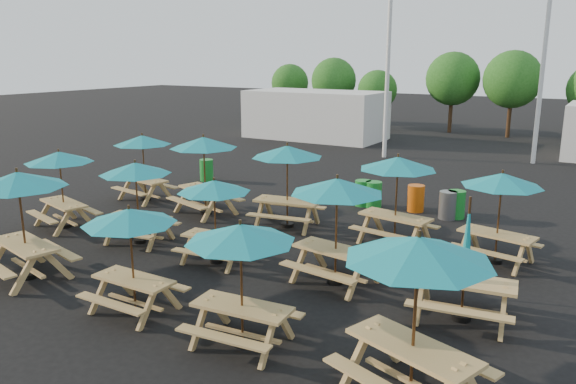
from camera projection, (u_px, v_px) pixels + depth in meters
The scene contains 29 objects.
ground at pixel (259, 244), 14.82m from camera, with size 120.00×120.00×0.00m, color black.
picnic_unit_1 at pixel (59, 162), 15.83m from camera, with size 2.31×2.31×2.24m.
picnic_unit_2 at pixel (143, 144), 18.84m from camera, with size 2.21×2.21×2.26m.
picnic_unit_3 at pixel (18, 187), 12.08m from camera, with size 2.47×2.47×2.44m.
picnic_unit_4 at pixel (136, 174), 14.50m from camera, with size 2.12×2.12×2.18m.
picnic_unit_5 at pixel (204, 148), 17.15m from camera, with size 2.57×2.57×2.45m.
picnic_unit_6 at pixel (130, 223), 10.48m from camera, with size 1.77×1.77×2.09m.
picnic_unit_7 at pixel (214, 192), 13.10m from camera, with size 1.89×1.89×2.04m.
picnic_unit_8 at pixel (287, 157), 15.83m from camera, with size 2.35×2.35×2.40m.
picnic_unit_9 at pixel (241, 241), 9.22m from camera, with size 2.01×2.01×2.19m.
picnic_unit_10 at pixel (337, 193), 11.81m from camera, with size 2.26×2.26×2.37m.
picnic_unit_11 at pixel (398, 169), 14.34m from camera, with size 2.27×2.27×2.36m.
picnic_unit_12 at pixel (418, 259), 7.68m from camera, with size 2.66×2.66×2.48m.
picnic_unit_13 at pixel (465, 270), 10.36m from camera, with size 2.08×1.87×2.39m.
picnic_unit_14 at pixel (502, 185), 13.05m from camera, with size 2.19×2.19×2.22m.
waste_bin_0 at pixel (207, 170), 22.22m from camera, with size 0.53×0.53×0.85m, color #18892A.
waste_bin_1 at pixel (374, 194), 18.32m from camera, with size 0.53×0.53×0.85m, color #18892A.
waste_bin_2 at pixel (363, 193), 18.52m from camera, with size 0.53×0.53×0.85m, color #18892A.
waste_bin_3 at pixel (416, 198), 17.83m from camera, with size 0.53×0.53×0.85m, color #CA520B.
waste_bin_4 at pixel (448, 205), 17.01m from camera, with size 0.53×0.53×0.85m, color gray.
waste_bin_5 at pixel (456, 204), 17.11m from camera, with size 0.53×0.53×0.85m, color #18892A.
mast_0 at pixel (389, 30), 26.06m from camera, with size 0.20×0.20×12.00m, color silver.
mast_1 at pixel (547, 28), 24.48m from camera, with size 0.20×0.20×12.00m, color silver.
event_tent_0 at pixel (315, 115), 33.48m from camera, with size 8.00×4.00×2.80m, color silver.
tree_0 at pixel (290, 83), 42.21m from camera, with size 2.80×2.80×4.24m.
tree_1 at pixel (334, 81), 38.85m from camera, with size 3.11×3.11×4.72m.
tree_2 at pixel (377, 90), 37.10m from camera, with size 2.59×2.59×3.93m.
tree_3 at pixel (453, 79), 35.48m from camera, with size 3.36×3.36×5.09m.
tree_4 at pixel (513, 79), 33.26m from camera, with size 3.41×3.41×5.17m.
Camera 1 is at (7.90, -11.67, 4.85)m, focal length 35.00 mm.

